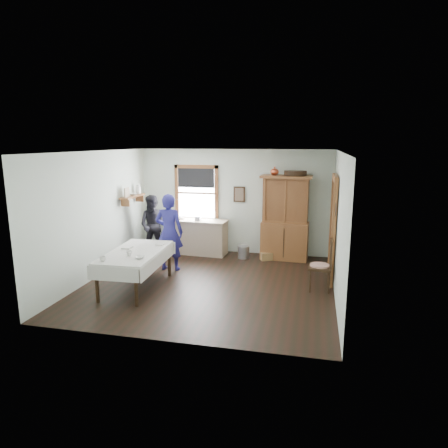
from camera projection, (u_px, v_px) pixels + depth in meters
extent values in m
cube|color=black|center=(210.00, 283.00, 8.28)|extent=(5.00, 5.00, 0.01)
cube|color=silver|center=(209.00, 152.00, 7.73)|extent=(5.00, 5.00, 0.01)
cube|color=silver|center=(234.00, 202.00, 10.39)|extent=(5.00, 0.01, 2.70)
cube|color=silver|center=(164.00, 253.00, 5.62)|extent=(5.00, 0.01, 2.70)
cube|color=silver|center=(97.00, 215.00, 8.54)|extent=(0.01, 5.00, 2.70)
cube|color=silver|center=(338.00, 226.00, 7.46)|extent=(0.01, 5.00, 2.70)
cube|color=white|center=(197.00, 193.00, 10.55)|extent=(1.00, 0.02, 1.30)
cube|color=brown|center=(196.00, 167.00, 10.39)|extent=(1.18, 0.06, 0.09)
cube|color=brown|center=(197.00, 219.00, 10.67)|extent=(1.18, 0.06, 0.09)
cube|color=brown|center=(177.00, 193.00, 10.65)|extent=(0.09, 0.06, 1.48)
cube|color=brown|center=(216.00, 194.00, 10.41)|extent=(0.09, 0.06, 1.48)
cube|color=black|center=(196.00, 178.00, 10.43)|extent=(0.98, 0.03, 0.50)
cube|color=#3F382D|center=(334.00, 231.00, 8.34)|extent=(0.03, 0.90, 2.10)
cube|color=brown|center=(333.00, 237.00, 7.86)|extent=(0.08, 0.12, 2.10)
cube|color=brown|center=(331.00, 226.00, 8.84)|extent=(0.08, 0.12, 2.10)
cube|color=brown|center=(335.00, 178.00, 8.12)|extent=(0.08, 1.14, 0.12)
cube|color=brown|center=(133.00, 196.00, 9.91)|extent=(0.24, 1.00, 0.04)
cube|color=brown|center=(125.00, 203.00, 9.55)|extent=(0.22, 0.03, 0.18)
cube|color=brown|center=(139.00, 198.00, 10.31)|extent=(0.22, 0.03, 0.18)
cube|color=tan|center=(127.00, 193.00, 9.59)|extent=(0.03, 0.22, 0.24)
cylinder|color=white|center=(138.00, 190.00, 10.22)|extent=(0.12, 0.12, 0.22)
cube|color=#352412|center=(239.00, 194.00, 10.28)|extent=(0.30, 0.04, 0.40)
torus|color=black|center=(336.00, 203.00, 7.68)|extent=(0.01, 0.27, 0.27)
cube|color=tan|center=(197.00, 237.00, 10.41)|extent=(1.61, 0.69, 0.90)
cube|color=brown|center=(285.00, 218.00, 9.82)|extent=(1.25, 0.64, 2.09)
cube|color=silver|center=(136.00, 270.00, 7.95)|extent=(1.09, 1.96, 0.77)
cube|color=#352412|center=(320.00, 265.00, 7.82)|extent=(0.52, 0.52, 1.04)
cube|color=#9C9EA4|center=(244.00, 252.00, 10.05)|extent=(0.33, 0.33, 0.31)
cube|color=tan|center=(267.00, 256.00, 9.92)|extent=(0.39, 0.34, 0.19)
imported|color=navy|center=(169.00, 235.00, 9.03)|extent=(0.61, 0.42, 1.62)
imported|color=black|center=(154.00, 228.00, 10.19)|extent=(0.74, 0.60, 1.45)
imported|color=white|center=(103.00, 259.00, 7.21)|extent=(0.13, 0.13, 0.09)
imported|color=white|center=(129.00, 253.00, 7.54)|extent=(0.14, 0.14, 0.10)
imported|color=white|center=(140.00, 257.00, 7.38)|extent=(0.23, 0.23, 0.05)
imported|color=brown|center=(176.00, 218.00, 10.51)|extent=(0.22, 0.27, 0.02)
imported|color=white|center=(178.00, 218.00, 10.41)|extent=(0.20, 0.20, 0.06)
imported|color=white|center=(133.00, 194.00, 9.95)|extent=(0.22, 0.22, 0.05)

